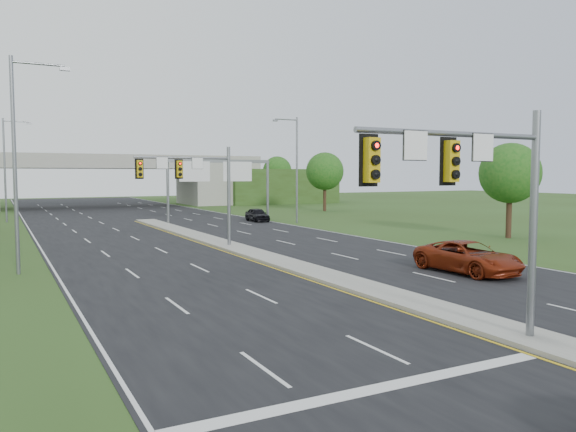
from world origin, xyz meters
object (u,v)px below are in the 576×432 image
Objects in this scene: sign_gantry at (219,173)px; car_far_a at (468,257)px; signal_mast_far at (198,180)px; overpass at (100,184)px; signal_mast_near at (482,188)px; car_far_c at (257,215)px.

car_far_a is (0.47, -35.29, -4.40)m from sign_gantry.
signal_mast_far is 18.38m from car_far_a.
signal_mast_far is at bearing -92.35° from overpass.
signal_mast_far is 0.09× the size of overpass.
signal_mast_near is 1.19× the size of car_far_a.
car_far_c is at bearing 55.57° from signal_mast_far.
car_far_c is (3.50, 34.13, -0.09)m from car_far_a.
car_far_a is at bearing -91.28° from car_far_c.
car_far_c is at bearing -16.23° from sign_gantry.
overpass is 13.63× the size of car_far_a.
signal_mast_near is 14.07m from car_far_a.
overpass is (-6.68, 35.08, -1.69)m from sign_gantry.
signal_mast_near is 0.60× the size of sign_gantry.
overpass is at bearing 87.65° from signal_mast_far.
signal_mast_near is at bearing -101.84° from car_far_c.
car_far_a reaches higher than car_far_c.
overpass reaches higher than car_far_a.
signal_mast_near is 45.88m from sign_gantry.
car_far_c is (10.65, -36.23, -2.81)m from overpass.
car_far_c is (12.91, 43.84, -3.98)m from signal_mast_near.
signal_mast_near reaches higher than car_far_c.
overpass is 18.87× the size of car_far_c.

